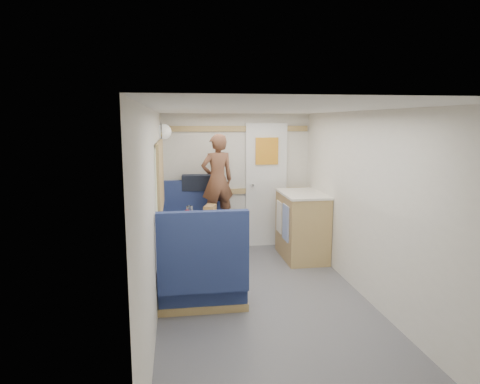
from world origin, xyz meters
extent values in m
plane|color=#515156|center=(0.00, 0.00, 0.00)|extent=(4.50, 4.50, 0.00)
plane|color=silver|center=(0.00, 0.00, 2.00)|extent=(4.50, 4.50, 0.00)
cube|color=silver|center=(0.00, 2.25, 1.00)|extent=(2.20, 0.02, 2.00)
cube|color=silver|center=(-1.10, 0.00, 1.00)|extent=(0.02, 4.50, 2.00)
cube|color=silver|center=(1.10, 0.00, 1.00)|extent=(0.02, 4.50, 2.00)
cube|color=#9A7745|center=(0.00, 2.23, 0.85)|extent=(2.15, 0.02, 0.08)
cube|color=#9A7745|center=(0.00, 2.23, 1.78)|extent=(2.15, 0.02, 0.08)
cube|color=#A0A78E|center=(-1.08, 1.00, 1.25)|extent=(0.04, 1.30, 0.72)
cube|color=white|center=(0.45, 2.22, 0.93)|extent=(0.62, 0.04, 1.86)
cube|color=gold|center=(0.45, 2.19, 1.45)|extent=(0.34, 0.03, 0.40)
cylinder|color=silver|center=(0.23, 2.17, 0.95)|extent=(0.04, 0.10, 0.04)
cube|color=white|center=(-0.65, 1.00, 0.70)|extent=(0.62, 0.92, 0.04)
cylinder|color=silver|center=(-0.65, 1.00, 0.35)|extent=(0.08, 0.08, 0.66)
cylinder|color=silver|center=(-0.65, 1.00, 0.01)|extent=(0.36, 0.36, 0.03)
cube|color=navy|center=(-0.65, 1.80, 0.23)|extent=(0.88, 0.50, 0.45)
cube|color=navy|center=(-0.65, 2.08, 0.65)|extent=(0.88, 0.10, 0.80)
cube|color=#9A7745|center=(-0.65, 1.80, 0.04)|extent=(0.90, 0.52, 0.08)
cube|color=navy|center=(-0.65, 0.20, 0.23)|extent=(0.88, 0.50, 0.45)
cube|color=navy|center=(-0.65, -0.08, 0.65)|extent=(0.88, 0.10, 0.80)
cube|color=#9A7745|center=(-0.65, 0.20, 0.04)|extent=(0.90, 0.52, 0.08)
cube|color=#9A7745|center=(-0.65, 2.12, 0.88)|extent=(0.90, 0.14, 0.04)
sphere|color=white|center=(-1.04, 1.85, 1.75)|extent=(0.20, 0.20, 0.20)
cube|color=#9A7745|center=(0.82, 1.55, 0.45)|extent=(0.54, 0.90, 0.90)
cube|color=silver|center=(0.82, 1.55, 0.91)|extent=(0.56, 0.92, 0.03)
cube|color=#5972B2|center=(0.54, 1.37, 0.55)|extent=(0.01, 0.30, 0.48)
cube|color=silver|center=(0.54, 1.73, 0.55)|extent=(0.01, 0.28, 0.44)
imported|color=brown|center=(-0.33, 1.80, 1.08)|extent=(0.53, 0.42, 1.27)
cube|color=black|center=(-0.58, 2.12, 1.01)|extent=(0.48, 0.26, 0.22)
cube|color=white|center=(-0.53, 0.71, 0.73)|extent=(0.31, 0.38, 0.02)
sphere|color=orange|center=(-0.56, 0.75, 0.78)|extent=(0.07, 0.07, 0.07)
cube|color=#E7D785|center=(-0.65, 0.73, 0.76)|extent=(0.12, 0.10, 0.04)
cylinder|color=white|center=(-0.77, 0.81, 0.72)|extent=(0.06, 0.06, 0.01)
cylinder|color=white|center=(-0.77, 0.81, 0.78)|extent=(0.01, 0.01, 0.10)
sphere|color=#4C080E|center=(-0.77, 0.81, 0.85)|extent=(0.08, 0.08, 0.08)
cylinder|color=white|center=(-0.82, 0.62, 0.78)|extent=(0.08, 0.08, 0.12)
cylinder|color=white|center=(-0.73, 1.25, 0.78)|extent=(0.07, 0.07, 0.12)
cylinder|color=brown|center=(-0.46, 0.99, 0.77)|extent=(0.06, 0.06, 0.10)
cylinder|color=black|center=(-0.70, 1.08, 0.77)|extent=(0.04, 0.04, 0.09)
cube|color=olive|center=(-0.47, 1.38, 0.77)|extent=(0.19, 0.26, 0.10)
camera|label=1|loc=(-0.88, -4.03, 1.89)|focal=32.00mm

